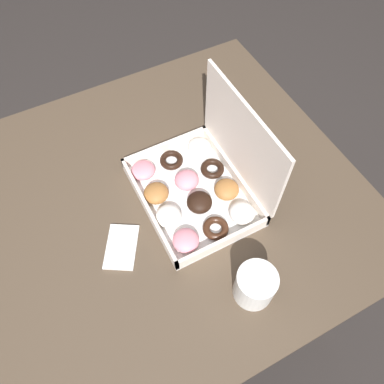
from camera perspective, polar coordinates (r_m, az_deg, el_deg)
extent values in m
plane|color=#2D2826|center=(1.64, -3.19, -14.72)|extent=(8.00, 8.00, 0.00)
cube|color=#4C3D2D|center=(0.96, -5.29, -1.41)|extent=(0.91, 1.01, 0.03)
cylinder|color=#4C3D2D|center=(1.52, -26.79, -3.70)|extent=(0.06, 0.06, 0.73)
cylinder|color=#4C3D2D|center=(1.61, 4.75, 9.38)|extent=(0.06, 0.06, 0.73)
cylinder|color=#4C3D2D|center=(1.35, 22.97, -15.08)|extent=(0.06, 0.06, 0.73)
cube|color=white|center=(0.94, 0.00, -0.42)|extent=(0.32, 0.25, 0.01)
cube|color=silver|center=(0.91, -6.72, -2.76)|extent=(0.32, 0.01, 0.03)
cube|color=silver|center=(0.96, 6.31, 2.97)|extent=(0.32, 0.01, 0.03)
cube|color=silver|center=(1.01, -4.15, 6.89)|extent=(0.01, 0.25, 0.03)
cube|color=silver|center=(0.86, 4.86, -7.64)|extent=(0.01, 0.25, 0.03)
cube|color=silver|center=(0.87, 7.54, 7.89)|extent=(0.32, 0.01, 0.22)
ellipsoid|color=pink|center=(0.97, -7.29, 3.38)|extent=(0.06, 0.06, 0.03)
ellipsoid|color=#9E6633|center=(0.93, -5.51, 0.09)|extent=(0.06, 0.06, 0.04)
ellipsoid|color=white|center=(0.89, -3.38, -3.57)|extent=(0.06, 0.06, 0.03)
ellipsoid|color=pink|center=(0.86, -0.94, -7.38)|extent=(0.06, 0.06, 0.03)
torus|color=black|center=(0.99, -3.16, 4.86)|extent=(0.06, 0.06, 0.02)
ellipsoid|color=pink|center=(0.94, -0.93, 2.02)|extent=(0.06, 0.06, 0.04)
ellipsoid|color=black|center=(0.91, 1.14, -1.58)|extent=(0.06, 0.06, 0.04)
torus|color=#381E11|center=(0.89, 3.62, -5.53)|extent=(0.06, 0.06, 0.02)
ellipsoid|color=white|center=(1.01, 1.10, 6.86)|extent=(0.06, 0.06, 0.03)
torus|color=black|center=(0.98, 3.12, 3.56)|extent=(0.06, 0.06, 0.02)
ellipsoid|color=#9E6633|center=(0.93, 5.30, 0.40)|extent=(0.06, 0.06, 0.04)
ellipsoid|color=white|center=(0.90, 7.64, -3.17)|extent=(0.06, 0.06, 0.03)
cylinder|color=white|center=(0.81, 9.58, -13.84)|extent=(0.09, 0.09, 0.09)
cylinder|color=black|center=(0.78, 10.00, -12.93)|extent=(0.07, 0.07, 0.01)
cube|color=white|center=(0.89, -10.69, -8.20)|extent=(0.13, 0.12, 0.01)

